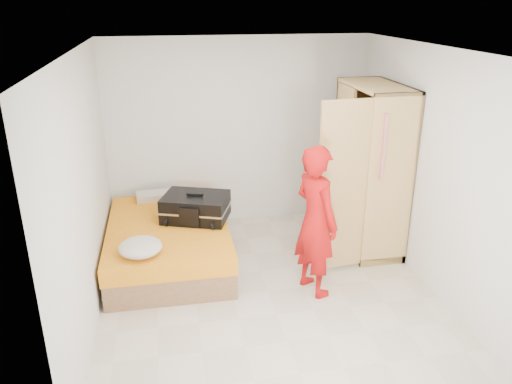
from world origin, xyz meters
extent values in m
plane|color=beige|center=(0.00, 0.00, 0.00)|extent=(4.00, 4.00, 0.00)
plane|color=white|center=(0.00, 0.00, 2.60)|extent=(4.00, 4.00, 0.00)
cube|color=white|center=(0.00, 2.00, 1.30)|extent=(3.60, 0.02, 2.60)
cube|color=white|center=(0.00, -2.00, 1.30)|extent=(3.60, 0.02, 2.60)
cube|color=white|center=(-1.80, 0.00, 1.30)|extent=(0.02, 4.00, 2.60)
cube|color=white|center=(1.80, 0.00, 1.30)|extent=(0.02, 4.00, 2.60)
cube|color=#9D7147|center=(-1.05, 0.90, 0.15)|extent=(1.40, 2.00, 0.30)
cube|color=yellow|center=(-1.05, 0.90, 0.40)|extent=(1.42, 2.02, 0.20)
cube|color=#E8BC71|center=(1.77, 0.90, 1.05)|extent=(0.04, 1.20, 2.10)
cube|color=#E8BC71|center=(1.50, 0.32, 1.05)|extent=(0.58, 0.04, 2.10)
cube|color=#E8BC71|center=(1.50, 1.48, 1.05)|extent=(0.58, 0.04, 2.10)
cube|color=#E8BC71|center=(1.50, 0.90, 2.08)|extent=(0.58, 1.20, 0.04)
cube|color=tan|center=(1.50, 0.90, 0.05)|extent=(0.58, 1.20, 0.10)
cube|color=#E8BC71|center=(1.23, 1.20, 1.05)|extent=(0.04, 0.59, 2.00)
cube|color=#E8BC71|center=(0.92, 0.31, 1.05)|extent=(0.59, 0.10, 2.00)
cylinder|color=#B2B2B7|center=(1.50, 0.90, 1.92)|extent=(0.02, 1.10, 0.02)
imported|color=#B90B13|center=(0.51, -0.05, 0.84)|extent=(0.59, 0.71, 1.67)
cube|color=black|center=(-0.70, 1.00, 0.65)|extent=(0.91, 0.78, 0.31)
cube|color=black|center=(-0.70, 1.00, 0.82)|extent=(0.20, 0.12, 0.03)
ellipsoid|color=beige|center=(-1.34, 0.18, 0.59)|extent=(0.46, 0.46, 0.17)
cube|color=beige|center=(-1.18, 1.75, 0.55)|extent=(0.54, 0.31, 0.09)
camera|label=1|loc=(-1.00, -4.66, 3.05)|focal=35.00mm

